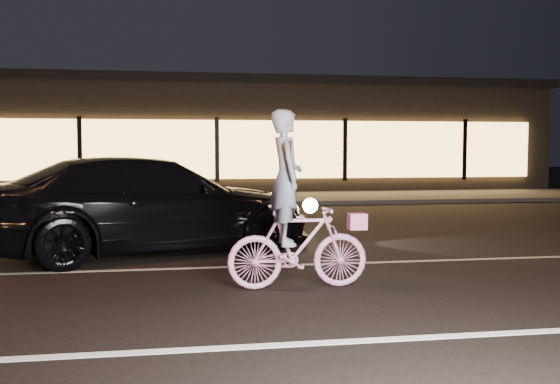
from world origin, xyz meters
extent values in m
plane|color=black|center=(0.00, 0.00, 0.00)|extent=(90.00, 90.00, 0.00)
cube|color=silver|center=(0.00, -1.50, 0.00)|extent=(60.00, 0.12, 0.01)
cube|color=gray|center=(0.00, 2.00, 0.00)|extent=(60.00, 0.10, 0.01)
cube|color=#383533|center=(0.00, 13.00, 0.06)|extent=(30.00, 4.00, 0.12)
cube|color=black|center=(0.00, 19.00, 2.00)|extent=(25.00, 8.00, 4.00)
cube|color=black|center=(0.00, 19.00, 4.05)|extent=(25.40, 8.40, 0.30)
cube|color=#FDB358|center=(0.00, 14.90, 1.60)|extent=(23.00, 0.15, 2.00)
cube|color=black|center=(-4.50, 14.82, 1.60)|extent=(0.15, 0.08, 2.20)
cube|color=black|center=(0.00, 14.82, 1.60)|extent=(0.15, 0.08, 2.20)
cube|color=black|center=(4.50, 14.82, 1.60)|extent=(0.15, 0.08, 2.20)
cube|color=black|center=(9.00, 14.82, 1.60)|extent=(0.15, 0.08, 2.20)
imported|color=#EA3A91|center=(0.02, 0.55, 0.50)|extent=(1.66, 0.47, 1.00)
imported|color=silver|center=(-0.12, 0.55, 1.30)|extent=(0.37, 0.57, 1.56)
cube|color=#FF5593|center=(0.73, 0.55, 0.78)|extent=(0.21, 0.17, 0.19)
imported|color=black|center=(-1.77, 3.40, 0.75)|extent=(5.59, 3.68, 1.51)
sphere|color=#FFF2BF|center=(0.37, 4.86, 0.69)|extent=(0.25, 0.25, 0.25)
sphere|color=#FFF2BF|center=(0.81, 3.56, 0.69)|extent=(0.25, 0.25, 0.25)
camera|label=1|loc=(-1.37, -6.51, 1.64)|focal=40.00mm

